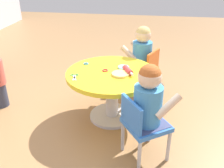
{
  "coord_description": "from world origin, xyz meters",
  "views": [
    {
      "loc": [
        -2.1,
        -0.32,
        1.44
      ],
      "look_at": [
        0.0,
        0.0,
        0.37
      ],
      "focal_mm": 40.58,
      "sensor_mm": 36.0,
      "label": 1
    }
  ],
  "objects_px": {
    "craft_table": "(112,84)",
    "seated_child_right": "(142,50)",
    "child_chair_right": "(144,69)",
    "rolling_pin": "(128,70)",
    "child_chair_left": "(142,125)",
    "craft_scissors": "(74,76)",
    "seated_child_left": "(149,98)"
  },
  "relations": [
    {
      "from": "child_chair_right",
      "to": "rolling_pin",
      "type": "relative_size",
      "value": 2.51
    },
    {
      "from": "child_chair_right",
      "to": "seated_child_right",
      "type": "bearing_deg",
      "value": 65.48
    },
    {
      "from": "child_chair_right",
      "to": "rolling_pin",
      "type": "distance_m",
      "value": 0.58
    },
    {
      "from": "child_chair_right",
      "to": "rolling_pin",
      "type": "height_order",
      "value": "rolling_pin"
    },
    {
      "from": "child_chair_right",
      "to": "seated_child_right",
      "type": "relative_size",
      "value": 1.05
    },
    {
      "from": "child_chair_left",
      "to": "child_chair_right",
      "type": "relative_size",
      "value": 1.0
    },
    {
      "from": "craft_scissors",
      "to": "child_chair_left",
      "type": "bearing_deg",
      "value": -120.93
    },
    {
      "from": "rolling_pin",
      "to": "child_chair_left",
      "type": "bearing_deg",
      "value": -162.61
    },
    {
      "from": "craft_table",
      "to": "craft_scissors",
      "type": "distance_m",
      "value": 0.37
    },
    {
      "from": "child_chair_left",
      "to": "craft_scissors",
      "type": "relative_size",
      "value": 3.79
    },
    {
      "from": "child_chair_right",
      "to": "seated_child_right",
      "type": "distance_m",
      "value": 0.23
    },
    {
      "from": "seated_child_left",
      "to": "child_chair_right",
      "type": "distance_m",
      "value": 1.06
    },
    {
      "from": "seated_child_right",
      "to": "child_chair_right",
      "type": "bearing_deg",
      "value": -114.52
    },
    {
      "from": "seated_child_right",
      "to": "seated_child_left",
      "type": "bearing_deg",
      "value": -174.69
    },
    {
      "from": "craft_table",
      "to": "seated_child_right",
      "type": "distance_m",
      "value": 0.63
    },
    {
      "from": "child_chair_right",
      "to": "craft_scissors",
      "type": "height_order",
      "value": "child_chair_right"
    },
    {
      "from": "craft_scissors",
      "to": "seated_child_right",
      "type": "bearing_deg",
      "value": -38.83
    },
    {
      "from": "child_chair_left",
      "to": "seated_child_right",
      "type": "xyz_separation_m",
      "value": [
        1.07,
        0.06,
        0.23
      ]
    },
    {
      "from": "seated_child_left",
      "to": "craft_scissors",
      "type": "relative_size",
      "value": 3.6
    },
    {
      "from": "child_chair_right",
      "to": "rolling_pin",
      "type": "xyz_separation_m",
      "value": [
        -0.52,
        0.14,
        0.21
      ]
    },
    {
      "from": "craft_table",
      "to": "seated_child_left",
      "type": "xyz_separation_m",
      "value": [
        -0.5,
        -0.34,
        0.17
      ]
    },
    {
      "from": "craft_table",
      "to": "seated_child_right",
      "type": "relative_size",
      "value": 1.67
    },
    {
      "from": "seated_child_left",
      "to": "craft_scissors",
      "type": "distance_m",
      "value": 0.75
    },
    {
      "from": "craft_table",
      "to": "child_chair_left",
      "type": "bearing_deg",
      "value": -149.13
    },
    {
      "from": "craft_table",
      "to": "child_chair_right",
      "type": "relative_size",
      "value": 1.59
    },
    {
      "from": "seated_child_right",
      "to": "rolling_pin",
      "type": "height_order",
      "value": "seated_child_right"
    },
    {
      "from": "seated_child_left",
      "to": "seated_child_right",
      "type": "bearing_deg",
      "value": 5.31
    },
    {
      "from": "child_chair_left",
      "to": "seated_child_left",
      "type": "distance_m",
      "value": 0.23
    },
    {
      "from": "craft_table",
      "to": "rolling_pin",
      "type": "height_order",
      "value": "rolling_pin"
    },
    {
      "from": "rolling_pin",
      "to": "child_chair_right",
      "type": "bearing_deg",
      "value": -14.76
    },
    {
      "from": "child_chair_left",
      "to": "seated_child_right",
      "type": "distance_m",
      "value": 1.1
    },
    {
      "from": "craft_table",
      "to": "rolling_pin",
      "type": "relative_size",
      "value": 3.98
    }
  ]
}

